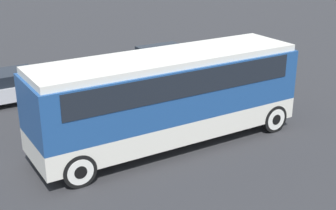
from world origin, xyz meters
The scene contains 4 objects.
ground_plane centered at (0.00, 0.00, 0.00)m, with size 120.00×120.00×0.00m, color #2D2D30.
tour_bus centered at (0.10, 0.00, 1.93)m, with size 9.47×2.60×3.22m.
parked_car_near centered at (4.35, 7.50, 0.70)m, with size 4.46×1.84×1.41m.
parked_car_mid centered at (-3.55, 7.20, 0.70)m, with size 4.38×1.94×1.37m.
Camera 1 is at (-7.79, -12.76, 7.10)m, focal length 50.00 mm.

